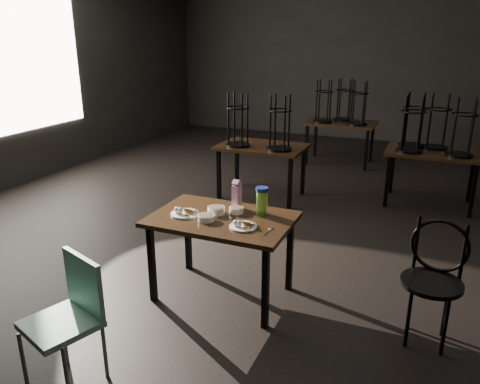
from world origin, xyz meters
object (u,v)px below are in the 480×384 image
at_px(bentwood_chair, 434,272).
at_px(school_chair, 70,312).
at_px(juice_carton, 237,195).
at_px(water_bottle, 262,200).
at_px(main_table, 222,226).

relative_size(bentwood_chair, school_chair, 1.04).
height_order(bentwood_chair, school_chair, bentwood_chair).
relative_size(juice_carton, water_bottle, 1.10).
distance_m(water_bottle, bentwood_chair, 1.47).
relative_size(juice_carton, bentwood_chair, 0.28).
bearing_deg(juice_carton, main_table, -96.78).
bearing_deg(juice_carton, bentwood_chair, -6.55).
distance_m(bentwood_chair, school_chair, 2.58).
xyz_separation_m(water_bottle, school_chair, (-0.72, -1.59, -0.33)).
distance_m(main_table, bentwood_chair, 1.72).
bearing_deg(main_table, bentwood_chair, 2.04).
xyz_separation_m(bentwood_chair, school_chair, (-2.14, -1.45, -0.01)).
bearing_deg(school_chair, bentwood_chair, 53.82).
height_order(water_bottle, bentwood_chair, water_bottle).
distance_m(juice_carton, bentwood_chair, 1.72).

